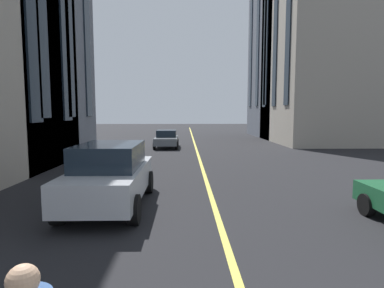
% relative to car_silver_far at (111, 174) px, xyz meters
% --- Properties ---
extents(lane_centre_line, '(80.00, 0.16, 0.01)m').
position_rel_car_silver_far_xyz_m(lane_centre_line, '(9.83, -3.08, -0.96)').
color(lane_centre_line, '#D8C64C').
rests_on(lane_centre_line, ground_plane).
extents(car_silver_far, '(4.70, 2.14, 1.88)m').
position_rel_car_silver_far_xyz_m(car_silver_far, '(0.00, 0.00, 0.00)').
color(car_silver_far, '#B7BABF').
rests_on(car_silver_far, ground_plane).
extents(car_grey_parked_a, '(3.90, 1.89, 1.40)m').
position_rel_car_silver_far_xyz_m(car_grey_parked_a, '(15.83, -0.72, -0.27)').
color(car_grey_parked_a, slate).
rests_on(car_grey_parked_a, ground_plane).
extents(building_right_near, '(11.24, 8.38, 25.87)m').
position_rel_car_silver_far_xyz_m(building_right_near, '(27.18, -14.71, 11.97)').
color(building_right_near, '#565B66').
rests_on(building_right_near, ground_plane).
extents(building_right_far, '(10.79, 10.59, 24.31)m').
position_rel_car_silver_far_xyz_m(building_right_far, '(20.12, -15.82, 11.19)').
color(building_right_far, '#A89E8E').
rests_on(building_right_far, ground_plane).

